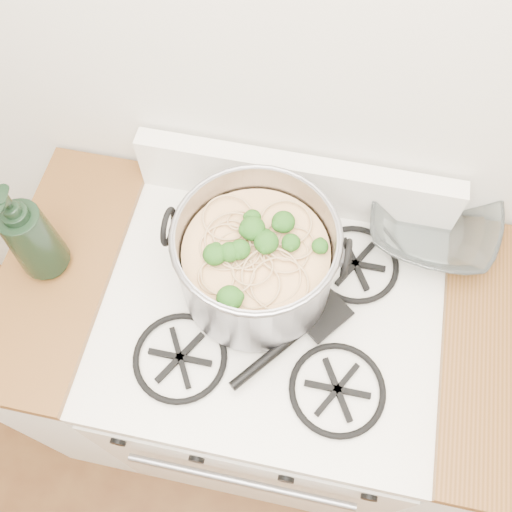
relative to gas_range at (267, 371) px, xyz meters
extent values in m
plane|color=silver|center=(0.00, 0.34, 0.91)|extent=(3.60, 0.00, 3.60)
cube|color=white|center=(0.00, 0.00, -0.03)|extent=(0.76, 0.65, 0.81)
cube|color=white|center=(0.00, 0.00, 0.44)|extent=(0.76, 0.65, 0.04)
cube|color=black|center=(0.00, -0.31, -0.02)|extent=(0.58, 0.02, 0.46)
cube|color=black|center=(0.00, 0.00, 0.48)|extent=(0.60, 0.56, 0.02)
cylinder|color=black|center=(-0.28, -0.32, 0.34)|extent=(0.04, 0.03, 0.04)
cylinder|color=black|center=(-0.10, -0.32, 0.34)|extent=(0.04, 0.03, 0.04)
cylinder|color=black|center=(0.10, -0.32, 0.34)|extent=(0.04, 0.03, 0.04)
cylinder|color=black|center=(0.28, -0.32, 0.34)|extent=(0.04, 0.03, 0.04)
cube|color=silver|center=(-0.51, 0.00, 0.00)|extent=(0.25, 0.65, 0.88)
cube|color=#583615|center=(-0.51, 0.00, 0.46)|extent=(0.25, 0.65, 0.04)
cylinder|color=gray|center=(-0.05, 0.05, 0.60)|extent=(0.33, 0.33, 0.22)
torus|color=gray|center=(-0.05, 0.05, 0.70)|extent=(0.34, 0.34, 0.01)
torus|color=black|center=(-0.22, 0.05, 0.68)|extent=(0.01, 0.08, 0.08)
torus|color=black|center=(0.13, 0.05, 0.68)|extent=(0.01, 0.08, 0.08)
cylinder|color=tan|center=(-0.05, 0.05, 0.56)|extent=(0.30, 0.30, 0.15)
sphere|color=#1F5015|center=(-0.05, 0.05, 0.66)|extent=(0.04, 0.04, 0.04)
sphere|color=#1F5015|center=(-0.05, 0.05, 0.66)|extent=(0.04, 0.04, 0.04)
sphere|color=#1F5015|center=(-0.05, 0.05, 0.66)|extent=(0.04, 0.04, 0.04)
sphere|color=#1F5015|center=(-0.05, 0.05, 0.66)|extent=(0.04, 0.04, 0.04)
sphere|color=#1F5015|center=(-0.05, 0.05, 0.66)|extent=(0.04, 0.04, 0.04)
sphere|color=#1F5015|center=(-0.05, 0.05, 0.66)|extent=(0.04, 0.04, 0.04)
sphere|color=#1F5015|center=(-0.05, 0.05, 0.66)|extent=(0.04, 0.04, 0.04)
sphere|color=#1F5015|center=(-0.05, 0.05, 0.66)|extent=(0.04, 0.04, 0.04)
sphere|color=#1F5015|center=(-0.05, 0.05, 0.66)|extent=(0.04, 0.04, 0.04)
sphere|color=#1F5015|center=(-0.05, 0.05, 0.66)|extent=(0.04, 0.04, 0.04)
sphere|color=#1F5015|center=(-0.05, 0.05, 0.66)|extent=(0.04, 0.04, 0.04)
imported|color=white|center=(0.33, 0.28, 0.50)|extent=(0.13, 0.13, 0.03)
imported|color=black|center=(-0.52, 0.01, 0.63)|extent=(0.13, 0.13, 0.28)
camera|label=1|loc=(0.06, -0.48, 1.66)|focal=40.00mm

